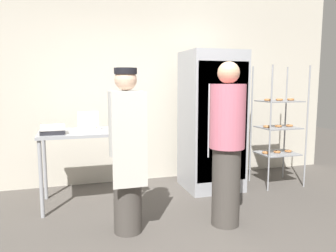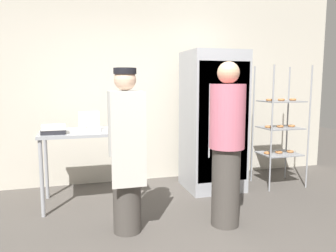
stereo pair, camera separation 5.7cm
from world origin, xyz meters
The scene contains 10 objects.
ground_plane centered at (0.00, 0.00, 0.00)m, with size 14.00×14.00×0.00m, color #4C4742.
back_wall centered at (0.00, 2.25, 1.51)m, with size 6.40×0.12×3.03m, color beige.
refrigerator centered at (0.84, 1.52, 0.95)m, with size 0.76×0.75×1.91m.
baking_rack centered at (1.83, 1.39, 0.85)m, with size 0.62×0.51×1.72m.
prep_counter centered at (-0.90, 1.38, 0.79)m, with size 1.04×0.69×0.91m.
donut_box centered at (-0.84, 1.31, 0.95)m, with size 0.25×0.19×0.23m.
blender_pitcher centered at (-0.52, 1.54, 1.03)m, with size 0.11×0.11×0.28m.
binder_stack centered at (-1.24, 1.24, 0.96)m, with size 0.28×0.24×0.10m.
person_baker centered at (-0.53, 0.46, 0.84)m, with size 0.34×0.36×1.62m.
person_customer centered at (0.48, 0.34, 0.86)m, with size 0.36×0.36×1.69m.
Camera 2 is at (-1.00, -2.65, 1.48)m, focal length 35.00 mm.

